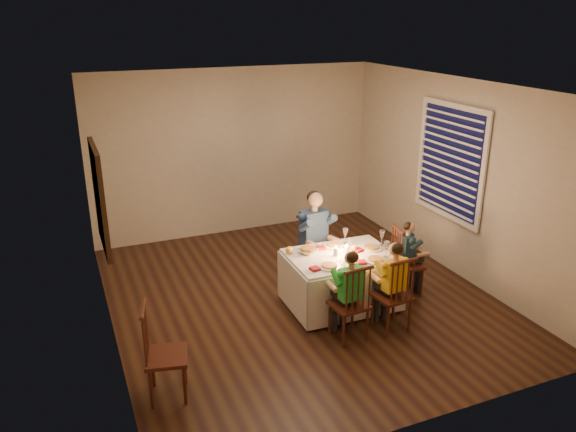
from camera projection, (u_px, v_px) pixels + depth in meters
name	position (u px, v px, depth m)	size (l,w,h in m)	color
ground	(300.00, 297.00, 7.05)	(5.00, 5.00, 0.00)	black
wall_left	(101.00, 225.00, 5.78)	(0.02, 5.00, 2.60)	beige
wall_right	(456.00, 178.00, 7.42)	(0.02, 5.00, 2.60)	beige
wall_back	(235.00, 152.00, 8.76)	(4.50, 0.02, 2.60)	beige
ceiling	(301.00, 86.00, 6.15)	(5.00, 5.00, 0.00)	white
dining_table	(341.00, 269.00, 6.70)	(1.30, 0.95, 0.63)	white
chair_adult	(314.00, 280.00, 7.48)	(0.37, 0.35, 0.90)	#36190E
chair_near_left	(348.00, 337.00, 6.18)	(0.37, 0.35, 0.90)	#36190E
chair_near_right	(390.00, 327.00, 6.37)	(0.37, 0.35, 0.90)	#36190E
chair_end	(405.00, 293.00, 7.15)	(0.37, 0.35, 0.90)	#36190E
chair_extra	(170.00, 395.00, 5.25)	(0.39, 0.37, 0.95)	#36190E
adult	(314.00, 280.00, 7.48)	(0.45, 0.41, 1.24)	navy
child_green	(348.00, 337.00, 6.18)	(0.33, 0.31, 1.03)	green
child_yellow	(390.00, 327.00, 6.37)	(0.34, 0.31, 1.05)	gold
child_teal	(405.00, 293.00, 7.15)	(0.29, 0.27, 0.96)	#1A3242
setting_adult	(334.00, 246.00, 6.86)	(0.26, 0.26, 0.02)	silver
setting_green	(329.00, 267.00, 6.31)	(0.26, 0.26, 0.02)	silver
setting_yellow	(375.00, 260.00, 6.47)	(0.26, 0.26, 0.02)	silver
setting_teal	(371.00, 248.00, 6.80)	(0.26, 0.26, 0.02)	silver
candle_left	(336.00, 252.00, 6.60)	(0.06, 0.06, 0.10)	white
candle_right	(347.00, 250.00, 6.64)	(0.06, 0.06, 0.10)	white
squash	(289.00, 250.00, 6.66)	(0.09, 0.09, 0.09)	yellow
orange_fruit	(354.00, 248.00, 6.73)	(0.08, 0.08, 0.08)	orange
serving_bowl	(308.00, 251.00, 6.68)	(0.23, 0.23, 0.06)	silver
wall_mirror	(100.00, 198.00, 5.98)	(0.06, 0.95, 1.15)	black
window_blinds	(450.00, 162.00, 7.42)	(0.07, 1.34, 1.54)	black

